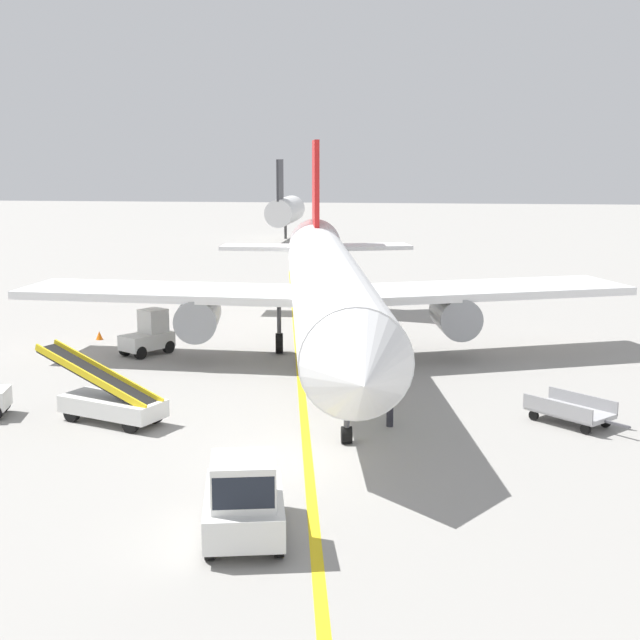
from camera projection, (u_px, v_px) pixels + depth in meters
ground_plane at (311, 459)px, 27.45m from camera, size 300.00×300.00×0.00m
taxi_line_yellow at (304, 412)px, 32.44m from camera, size 13.38×78.97×0.01m
airliner at (327, 286)px, 40.17m from camera, size 28.23×35.25×10.10m
pushback_tug at (244, 500)px, 21.56m from camera, size 2.59×3.91×2.20m
baggage_tug_near_wing at (149, 335)px, 41.81m from camera, size 2.40×2.72×2.10m
belt_loader_forward_hold at (110, 400)px, 31.12m from camera, size 5.11×3.01×2.59m
baggage_cart_loaded at (570, 411)px, 30.95m from camera, size 3.30×3.15×0.94m
ground_crew_marshaller at (390, 401)px, 30.58m from camera, size 0.36×0.24×1.70m
ground_crew_wing_walker at (358, 376)px, 34.09m from camera, size 0.36×0.24×1.70m
safety_cone_nose_left at (99, 335)px, 45.19m from camera, size 0.36×0.36×0.44m
safety_cone_nose_right at (389, 387)px, 35.11m from camera, size 0.36×0.36×0.44m
distant_aircraft_far_left at (285, 210)px, 99.19m from camera, size 3.00×10.10×8.80m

